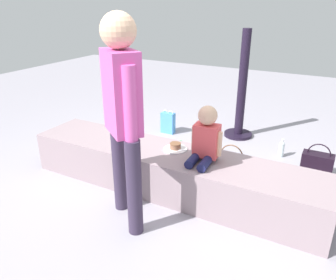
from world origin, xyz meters
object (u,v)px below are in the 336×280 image
at_px(cake_plate, 175,148).
at_px(handbag_black_leather, 317,165).
at_px(gift_bag, 168,123).
at_px(party_cup_red, 115,145).
at_px(child_seated, 206,138).
at_px(handbag_brown_canvas, 231,166).
at_px(water_bottle_far_side, 180,151).
at_px(adult_standing, 122,106).
at_px(cake_box_white, 131,150).
at_px(water_bottle_near_gift, 281,149).

relative_size(cake_plate, handbag_black_leather, 0.62).
bearing_deg(gift_bag, cake_plate, -58.51).
relative_size(cake_plate, party_cup_red, 1.89).
bearing_deg(child_seated, cake_plate, 166.37).
height_order(cake_plate, handbag_brown_canvas, cake_plate).
height_order(gift_bag, water_bottle_far_side, gift_bag).
distance_m(adult_standing, party_cup_red, 1.65).
xyz_separation_m(child_seated, cake_box_white, (-1.08, 0.44, -0.53)).
xyz_separation_m(adult_standing, party_cup_red, (-0.91, 1.04, -0.90)).
bearing_deg(adult_standing, cake_plate, 80.94).
bearing_deg(handbag_brown_canvas, party_cup_red, -179.94).
height_order(child_seated, water_bottle_near_gift, child_seated).
bearing_deg(cake_box_white, water_bottle_near_gift, 27.77).
bearing_deg(water_bottle_near_gift, party_cup_red, -157.15).
distance_m(water_bottle_far_side, handbag_black_leather, 1.41).
xyz_separation_m(water_bottle_far_side, handbag_black_leather, (1.38, 0.29, 0.03)).
distance_m(cake_box_white, handbag_black_leather, 1.98).
relative_size(child_seated, party_cup_red, 4.08).
bearing_deg(handbag_black_leather, gift_bag, 169.77).
bearing_deg(adult_standing, handbag_brown_canvas, 63.81).
bearing_deg(water_bottle_far_side, party_cup_red, -169.81).
bearing_deg(handbag_black_leather, adult_standing, -130.53).
xyz_separation_m(gift_bag, water_bottle_far_side, (0.50, -0.63, -0.04)).
relative_size(cake_plate, cake_box_white, 0.70).
relative_size(cake_box_white, handbag_brown_canvas, 0.88).
relative_size(water_bottle_near_gift, water_bottle_far_side, 0.96).
bearing_deg(water_bottle_far_side, handbag_brown_canvas, -12.65).
relative_size(water_bottle_near_gift, handbag_brown_canvas, 0.59).
bearing_deg(child_seated, gift_bag, 129.70).
height_order(water_bottle_far_side, party_cup_red, water_bottle_far_side).
distance_m(handbag_black_leather, handbag_brown_canvas, 0.87).
relative_size(gift_bag, water_bottle_near_gift, 1.48).
height_order(child_seated, water_bottle_far_side, child_seated).
height_order(water_bottle_far_side, handbag_black_leather, handbag_black_leather).
bearing_deg(child_seated, water_bottle_far_side, 130.75).
relative_size(cake_box_white, handbag_black_leather, 0.88).
height_order(water_bottle_near_gift, water_bottle_far_side, water_bottle_far_side).
bearing_deg(child_seated, party_cup_red, 160.07).
height_order(party_cup_red, cake_box_white, cake_box_white).
xyz_separation_m(cake_box_white, handbag_black_leather, (1.91, 0.48, 0.07)).
xyz_separation_m(adult_standing, handbag_brown_canvas, (0.51, 1.04, -0.83)).
relative_size(party_cup_red, cake_box_white, 0.37).
bearing_deg(child_seated, adult_standing, -127.30).
xyz_separation_m(adult_standing, water_bottle_near_gift, (0.86, 1.79, -0.87)).
bearing_deg(cake_box_white, water_bottle_far_side, 19.75).
distance_m(cake_plate, gift_bag, 1.41).
relative_size(gift_bag, cake_box_white, 0.99).
relative_size(child_seated, handbag_black_leather, 1.33).
bearing_deg(water_bottle_far_side, cake_box_white, -160.25).
bearing_deg(adult_standing, handbag_black_leather, 49.47).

